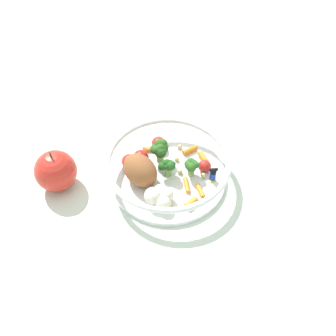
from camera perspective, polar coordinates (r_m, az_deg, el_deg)
ground_plane at (r=0.79m, az=-0.97°, el=-0.50°), size 2.40×2.40×0.00m
food_container at (r=0.75m, az=-0.69°, el=-0.09°), size 0.24×0.24×0.07m
loose_apple at (r=0.77m, az=-16.08°, el=-0.41°), size 0.08×0.08×0.09m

